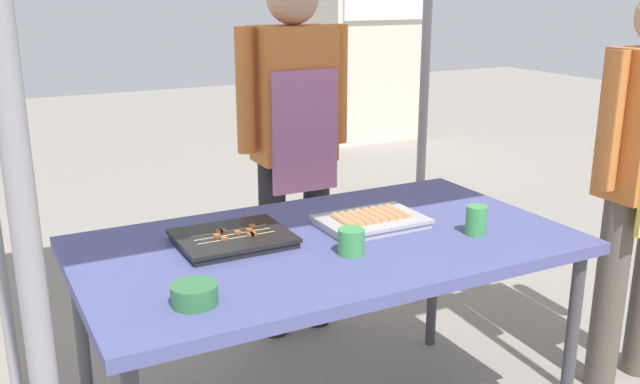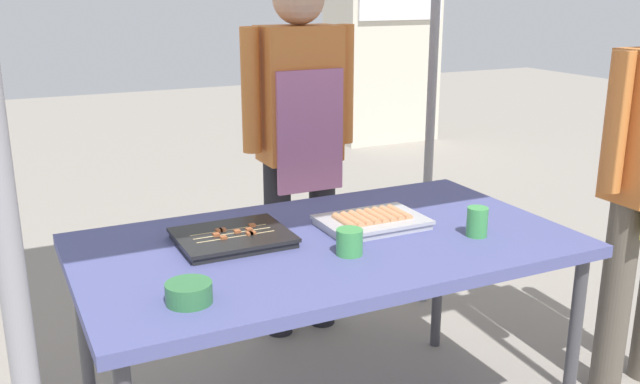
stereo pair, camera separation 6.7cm
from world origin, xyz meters
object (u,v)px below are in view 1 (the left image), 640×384
object	(u,v)px
condiment_bowl	(194,294)
neighbor_stall_left	(366,53)
tray_meat_skewers	(233,239)
vendor_woman	(294,128)
drink_cup_by_wok	(351,242)
tray_grilled_sausages	(371,221)
drink_cup_near_edge	(476,220)
stall_table	(327,255)

from	to	relation	value
condiment_bowl	neighbor_stall_left	size ratio (longest dim) A/B	0.07
neighbor_stall_left	tray_meat_skewers	bearing A→B (deg)	-125.99
tray_meat_skewers	vendor_woman	size ratio (longest dim) A/B	0.22
condiment_bowl	drink_cup_by_wok	size ratio (longest dim) A/B	1.49
drink_cup_by_wok	tray_grilled_sausages	bearing A→B (deg)	45.17
tray_meat_skewers	drink_cup_near_edge	distance (m)	0.80
condiment_bowl	drink_cup_by_wok	xyz separation A→B (m)	(0.54, 0.12, 0.01)
tray_meat_skewers	vendor_woman	xyz separation A→B (m)	(0.55, 0.69, 0.19)
vendor_woman	neighbor_stall_left	world-z (taller)	neighbor_stall_left
tray_grilled_sausages	drink_cup_near_edge	xyz separation A→B (m)	(0.27, -0.23, 0.03)
condiment_bowl	drink_cup_by_wok	distance (m)	0.55
drink_cup_by_wok	neighbor_stall_left	bearing A→B (deg)	58.15
drink_cup_near_edge	neighbor_stall_left	distance (m)	5.14
drink_cup_by_wok	vendor_woman	size ratio (longest dim) A/B	0.05
vendor_woman	neighbor_stall_left	bearing A→B (deg)	-125.46
tray_grilled_sausages	condiment_bowl	world-z (taller)	condiment_bowl
tray_meat_skewers	condiment_bowl	size ratio (longest dim) A/B	2.90
stall_table	neighbor_stall_left	distance (m)	5.22
tray_grilled_sausages	tray_meat_skewers	size ratio (longest dim) A/B	0.99
stall_table	tray_meat_skewers	xyz separation A→B (m)	(-0.28, 0.11, 0.07)
stall_table	tray_meat_skewers	world-z (taller)	tray_meat_skewers
tray_meat_skewers	condiment_bowl	bearing A→B (deg)	-123.63
tray_grilled_sausages	tray_meat_skewers	distance (m)	0.49
stall_table	drink_cup_near_edge	size ratio (longest dim) A/B	16.29
condiment_bowl	drink_cup_near_edge	world-z (taller)	drink_cup_near_edge
neighbor_stall_left	vendor_woman	bearing A→B (deg)	-125.46
tray_grilled_sausages	vendor_woman	bearing A→B (deg)	84.59
tray_grilled_sausages	neighbor_stall_left	xyz separation A→B (m)	(2.62, 4.34, 0.12)
tray_grilled_sausages	drink_cup_near_edge	distance (m)	0.35
drink_cup_by_wok	neighbor_stall_left	distance (m)	5.34
drink_cup_near_edge	drink_cup_by_wok	xyz separation A→B (m)	(-0.46, 0.04, -0.01)
drink_cup_near_edge	tray_grilled_sausages	bearing A→B (deg)	138.97
stall_table	tray_meat_skewers	size ratio (longest dim) A/B	4.48
tray_grilled_sausages	drink_cup_by_wok	world-z (taller)	drink_cup_by_wok
tray_meat_skewers	drink_cup_by_wok	size ratio (longest dim) A/B	4.31
tray_meat_skewers	drink_cup_near_edge	bearing A→B (deg)	-21.42
tray_grilled_sausages	vendor_woman	xyz separation A→B (m)	(0.07, 0.76, 0.18)
tray_meat_skewers	drink_cup_by_wok	xyz separation A→B (m)	(0.29, -0.26, 0.02)
tray_meat_skewers	condiment_bowl	xyz separation A→B (m)	(-0.25, -0.38, 0.01)
tray_meat_skewers	neighbor_stall_left	size ratio (longest dim) A/B	0.20
drink_cup_near_edge	vendor_woman	bearing A→B (deg)	101.12
drink_cup_by_wok	tray_meat_skewers	bearing A→B (deg)	138.40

